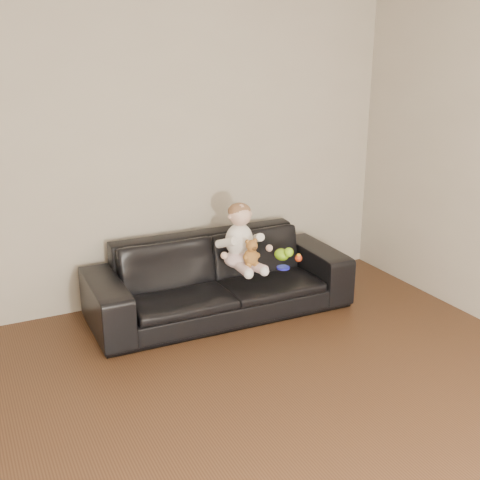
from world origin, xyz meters
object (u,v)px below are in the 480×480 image
toy_green (282,255)px  toy_rattle (298,258)px  sofa (219,277)px  baby (241,240)px  teddy_bear (251,253)px  toy_blue_disc (283,268)px

toy_green → toy_rattle: size_ratio=2.31×
sofa → baby: bearing=-39.0°
teddy_bear → toy_blue_disc: 0.32m
teddy_bear → toy_green: size_ratio=1.53×
baby → teddy_bear: baby is taller
toy_green → sofa: bearing=167.9°
teddy_bear → toy_rattle: 0.48m
toy_green → teddy_bear: bearing=-156.0°
toy_rattle → sofa: bearing=161.8°
toy_rattle → toy_blue_disc: toy_rattle is taller
toy_blue_disc → baby: bearing=150.3°
sofa → teddy_bear: bearing=-60.8°
sofa → teddy_bear: teddy_bear is taller
baby → toy_green: 0.41m
toy_green → toy_blue_disc: (-0.08, -0.17, -0.04)m
baby → toy_rattle: (0.47, -0.09, -0.19)m
sofa → toy_rattle: sofa is taller
teddy_bear → toy_rattle: bearing=15.6°
sofa → toy_green: (0.50, -0.11, 0.14)m
sofa → baby: baby is taller
baby → toy_rattle: size_ratio=8.61×
baby → toy_green: baby is taller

